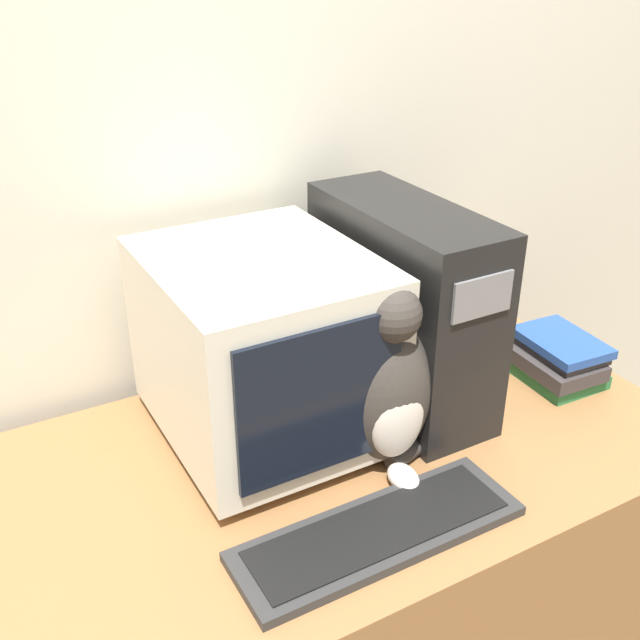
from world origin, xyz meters
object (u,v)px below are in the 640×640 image
pen (291,533)px  computer_tower (402,305)px  keyboard (378,532)px  cat (384,388)px  crt_monitor (262,346)px  book_stack (557,360)px

pen → computer_tower: bearing=34.3°
computer_tower → keyboard: size_ratio=0.94×
keyboard → cat: cat is taller
cat → keyboard: bearing=-119.1°
keyboard → computer_tower: bearing=51.4°
keyboard → pen: 0.15m
crt_monitor → computer_tower: size_ratio=0.98×
cat → pen: 0.31m
keyboard → book_stack: size_ratio=2.44×
crt_monitor → pen: bearing=-107.7°
computer_tower → cat: size_ratio=1.25×
crt_monitor → pen: 0.36m
book_stack → pen: book_stack is taller
keyboard → book_stack: (0.62, 0.22, 0.04)m
computer_tower → crt_monitor: bearing=177.5°
computer_tower → pen: size_ratio=3.17×
computer_tower → keyboard: computer_tower is taller
computer_tower → book_stack: computer_tower is taller
computer_tower → pen: (-0.40, -0.27, -0.21)m
crt_monitor → book_stack: size_ratio=2.26×
crt_monitor → book_stack: 0.68m
crt_monitor → computer_tower: computer_tower is taller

